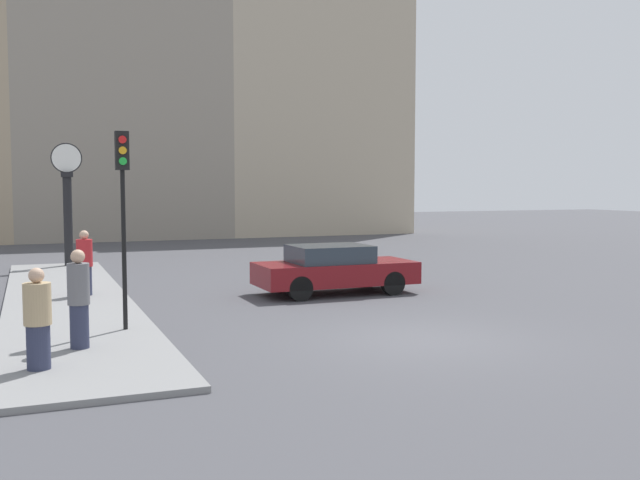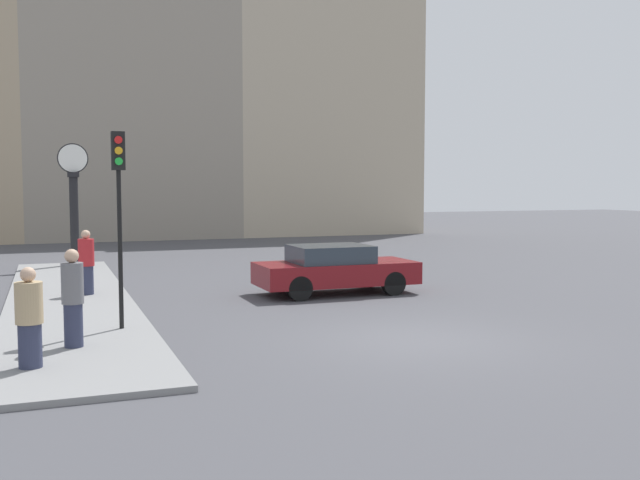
% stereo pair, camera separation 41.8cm
% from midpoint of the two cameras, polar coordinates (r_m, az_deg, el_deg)
% --- Properties ---
extents(ground_plane, '(120.00, 120.00, 0.00)m').
position_cam_midpoint_polar(ground_plane, '(14.01, 8.44, -7.92)').
color(ground_plane, '#47474C').
extents(sidewalk_corner, '(2.99, 18.12, 0.10)m').
position_cam_midpoint_polar(sidewalk_corner, '(19.21, -18.83, -4.61)').
color(sidewalk_corner, gray).
rests_on(sidewalk_corner, ground_plane).
extents(building_row, '(30.89, 5.00, 15.95)m').
position_cam_midpoint_polar(building_row, '(42.59, -10.72, 9.93)').
color(building_row, tan).
rests_on(building_row, ground_plane).
extents(sedan_car, '(4.36, 1.85, 1.35)m').
position_cam_midpoint_polar(sedan_car, '(19.60, 1.80, -2.32)').
color(sedan_car, maroon).
rests_on(sedan_car, ground_plane).
extents(traffic_light_near, '(0.26, 0.24, 3.93)m').
position_cam_midpoint_polar(traffic_light_near, '(14.65, -15.01, 4.00)').
color(traffic_light_near, black).
rests_on(traffic_light_near, sidewalk_corner).
extents(street_clock, '(1.08, 0.40, 4.40)m').
position_cam_midpoint_polar(street_clock, '(27.25, -18.68, 2.80)').
color(street_clock, black).
rests_on(street_clock, sidewalk_corner).
extents(pedestrian_grey_jacket, '(0.38, 0.38, 1.75)m').
position_cam_midpoint_polar(pedestrian_grey_jacket, '(13.32, -18.32, -4.45)').
color(pedestrian_grey_jacket, '#2D334C').
rests_on(pedestrian_grey_jacket, sidewalk_corner).
extents(pedestrian_tan_coat, '(0.42, 0.42, 1.60)m').
position_cam_midpoint_polar(pedestrian_tan_coat, '(12.06, -21.31, -5.88)').
color(pedestrian_tan_coat, '#2D334C').
rests_on(pedestrian_tan_coat, sidewalk_corner).
extents(pedestrian_red_top, '(0.41, 0.41, 1.71)m').
position_cam_midpoint_polar(pedestrian_red_top, '(19.69, -17.61, -1.75)').
color(pedestrian_red_top, '#2D334C').
rests_on(pedestrian_red_top, sidewalk_corner).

